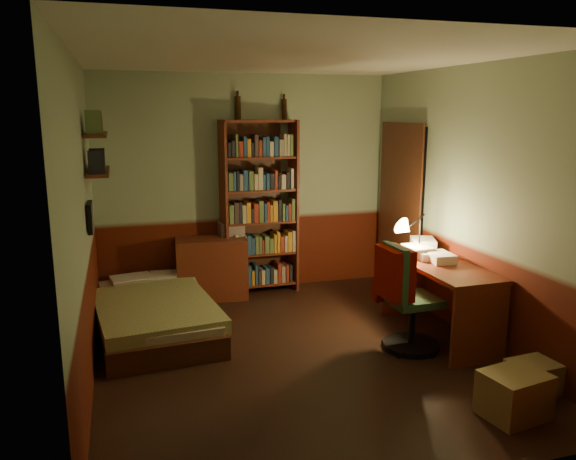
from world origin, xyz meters
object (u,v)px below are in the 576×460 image
object	(u,v)px
dresser	(212,268)
desk_lamp	(420,227)
bookshelf	(259,208)
cardboard_box_a	(514,395)
bed	(154,302)
cardboard_box_b	(533,377)
mini_stereo	(231,229)
desk	(438,300)
office_chair	(413,292)

from	to	relation	value
dresser	desk_lamp	bearing A→B (deg)	-31.61
bookshelf	cardboard_box_a	xyz separation A→B (m)	(1.06, -3.33, -0.87)
desk_lamp	bookshelf	bearing A→B (deg)	148.43
bed	cardboard_box_b	xyz separation A→B (m)	(2.75, -2.20, -0.16)
dresser	mini_stereo	bearing A→B (deg)	30.06
desk_lamp	cardboard_box_a	bearing A→B (deg)	-80.24
mini_stereo	desk	world-z (taller)	mini_stereo
bed	desk	distance (m)	2.81
bed	desk_lamp	xyz separation A→B (m)	(2.62, -0.61, 0.73)
mini_stereo	cardboard_box_a	distance (m)	3.70
desk_lamp	cardboard_box_b	xyz separation A→B (m)	(0.13, -1.59, -0.90)
dresser	bookshelf	world-z (taller)	bookshelf
dresser	cardboard_box_a	size ratio (longest dim) A/B	1.84
bookshelf	desk_lamp	world-z (taller)	bookshelf
cardboard_box_b	desk	bearing A→B (deg)	95.66
bed	bookshelf	distance (m)	1.75
bookshelf	cardboard_box_a	bearing A→B (deg)	-78.36
mini_stereo	desk	xyz separation A→B (m)	(1.65, -1.91, -0.43)
bookshelf	desk_lamp	xyz separation A→B (m)	(1.30, -1.49, -0.01)
mini_stereo	bookshelf	xyz separation A→B (m)	(0.34, -0.04, 0.24)
cardboard_box_a	cardboard_box_b	xyz separation A→B (m)	(0.38, 0.25, -0.04)
bed	desk_lamp	size ratio (longest dim) A/B	3.42
bed	cardboard_box_b	distance (m)	3.53
mini_stereo	cardboard_box_b	world-z (taller)	mini_stereo
dresser	office_chair	distance (m)	2.51
mini_stereo	desk	distance (m)	2.56
mini_stereo	desk_lamp	world-z (taller)	desk_lamp
desk_lamp	cardboard_box_b	distance (m)	1.83
desk_lamp	office_chair	distance (m)	0.83
mini_stereo	office_chair	bearing A→B (deg)	-61.50
dresser	desk_lamp	distance (m)	2.46
bed	desk	size ratio (longest dim) A/B	1.40
desk_lamp	cardboard_box_b	bearing A→B (deg)	-67.87
bed	cardboard_box_a	xyz separation A→B (m)	(2.37, -2.45, -0.12)
bed	office_chair	xyz separation A→B (m)	(2.25, -1.18, 0.26)
cardboard_box_b	dresser	bearing A→B (deg)	124.24
desk	cardboard_box_b	distance (m)	1.24
dresser	cardboard_box_a	world-z (taller)	dresser
cardboard_box_a	cardboard_box_b	size ratio (longest dim) A/B	1.25
cardboard_box_b	desk_lamp	bearing A→B (deg)	94.80
bed	cardboard_box_b	bearing A→B (deg)	-42.46
cardboard_box_a	dresser	bearing A→B (deg)	117.07
bookshelf	desk	xyz separation A→B (m)	(1.31, -1.87, -0.66)
bookshelf	desk_lamp	bearing A→B (deg)	-54.83
dresser	bookshelf	size ratio (longest dim) A/B	0.39
dresser	cardboard_box_b	distance (m)	3.63
bed	desk_lamp	bearing A→B (deg)	-16.93
bed	dresser	bearing A→B (deg)	44.33
desk	cardboard_box_a	size ratio (longest dim) A/B	3.13
bookshelf	bed	bearing A→B (deg)	-152.17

